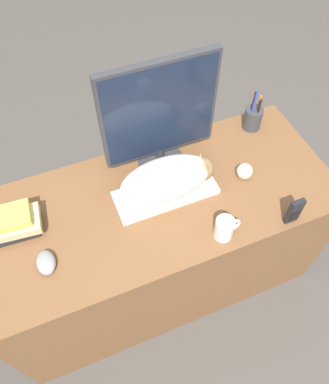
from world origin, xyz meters
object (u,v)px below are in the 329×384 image
at_px(coffee_mug, 225,228).
at_px(book_stack, 13,223).
at_px(keyboard, 166,193).
at_px(cat, 169,178).
at_px(baseball, 245,171).
at_px(phone, 294,211).
at_px(pen_cup, 253,118).
at_px(computer_mouse, 46,262).
at_px(monitor, 160,115).

xyz_separation_m(coffee_mug, book_stack, (-0.72, 0.32, -0.00)).
distance_m(keyboard, cat, 0.09).
distance_m(baseball, phone, 0.27).
bearing_deg(cat, coffee_mug, -65.25).
relative_size(pen_cup, phone, 1.73).
bearing_deg(cat, book_stack, 174.03).
xyz_separation_m(computer_mouse, baseball, (0.85, 0.09, 0.02)).
height_order(pen_cup, phone, pen_cup).
bearing_deg(keyboard, book_stack, 173.88).
bearing_deg(phone, coffee_mug, 171.29).
distance_m(monitor, coffee_mug, 0.49).
distance_m(cat, phone, 0.49).
bearing_deg(baseball, book_stack, 173.91).
bearing_deg(monitor, book_stack, -169.65).
distance_m(pen_cup, book_stack, 1.12).
height_order(cat, computer_mouse, cat).
distance_m(monitor, baseball, 0.43).
bearing_deg(cat, baseball, -6.31).
distance_m(keyboard, phone, 0.50).
bearing_deg(computer_mouse, baseball, 6.04).
height_order(computer_mouse, baseball, baseball).
xyz_separation_m(keyboard, book_stack, (-0.59, 0.06, 0.03)).
bearing_deg(keyboard, baseball, -6.04).
xyz_separation_m(keyboard, computer_mouse, (-0.51, -0.13, 0.01)).
xyz_separation_m(computer_mouse, coffee_mug, (0.65, -0.13, 0.03)).
bearing_deg(book_stack, monitor, 10.35).
distance_m(pen_cup, phone, 0.52).
relative_size(keyboard, coffee_mug, 3.97).
distance_m(cat, monitor, 0.24).
height_order(keyboard, baseball, baseball).
relative_size(cat, phone, 3.05).
distance_m(keyboard, coffee_mug, 0.29).
bearing_deg(cat, keyboard, 180.00).
xyz_separation_m(cat, pen_cup, (0.50, 0.21, -0.05)).
height_order(keyboard, pen_cup, pen_cup).
bearing_deg(monitor, cat, -100.59).
xyz_separation_m(phone, book_stack, (-0.99, 0.36, -0.02)).
relative_size(computer_mouse, book_stack, 0.48).
xyz_separation_m(cat, book_stack, (-0.61, 0.06, -0.06)).
bearing_deg(pen_cup, keyboard, -157.91).
relative_size(cat, baseball, 5.70).
bearing_deg(baseball, monitor, 143.54).
xyz_separation_m(monitor, computer_mouse, (-0.56, -0.31, -0.24)).
distance_m(keyboard, book_stack, 0.60).
distance_m(cat, baseball, 0.34).
bearing_deg(pen_cup, monitor, -176.37).
height_order(phone, book_stack, phone).
height_order(cat, baseball, cat).
bearing_deg(baseball, cat, 173.69).
bearing_deg(cat, computer_mouse, -166.53).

